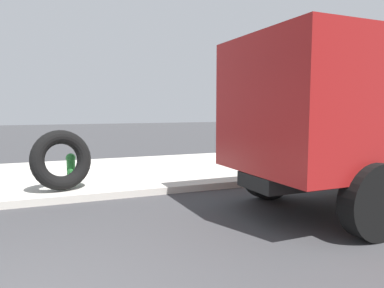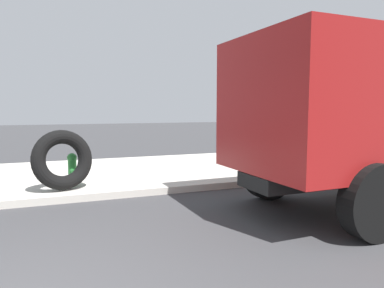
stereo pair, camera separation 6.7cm
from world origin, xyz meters
name	(u,v)px [view 2 (the right image)]	position (x,y,z in m)	size (l,w,h in m)	color
sidewalk_curb	(36,179)	(0.00, 6.50, 0.07)	(36.00, 5.00, 0.15)	#BCB7AD
fire_hydrant	(72,168)	(0.81, 4.94, 0.53)	(0.21, 0.47, 0.72)	#2D8438
loose_tire	(62,160)	(0.61, 4.55, 0.79)	(1.24, 1.24, 0.29)	black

